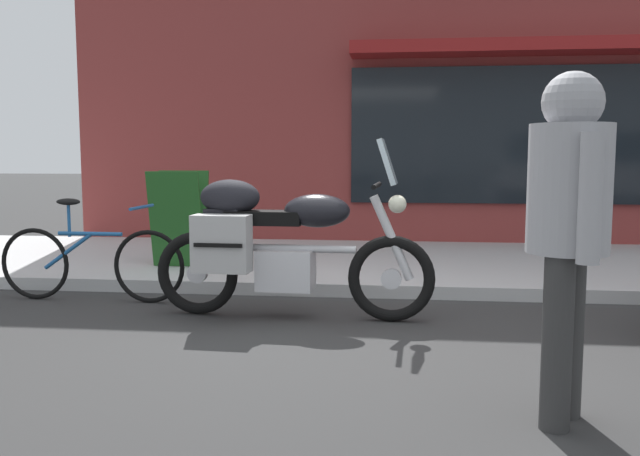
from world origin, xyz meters
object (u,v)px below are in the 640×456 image
at_px(touring_motorcycle, 276,242).
at_px(parked_bicycle, 90,261).
at_px(pedestrian_walking, 569,207).
at_px(sandwich_board_sign, 179,219).

bearing_deg(touring_motorcycle, parked_bicycle, 166.25).
distance_m(parked_bicycle, pedestrian_walking, 4.23).
relative_size(parked_bicycle, sandwich_board_sign, 1.71).
height_order(touring_motorcycle, pedestrian_walking, pedestrian_walking).
bearing_deg(sandwich_board_sign, parked_bicycle, -108.82).
bearing_deg(pedestrian_walking, touring_motorcycle, 132.70).
relative_size(touring_motorcycle, sandwich_board_sign, 2.24).
xyz_separation_m(touring_motorcycle, sandwich_board_sign, (-1.33, 1.63, 0.01)).
xyz_separation_m(parked_bicycle, sandwich_board_sign, (0.41, 1.21, 0.27)).
distance_m(touring_motorcycle, parked_bicycle, 1.81).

